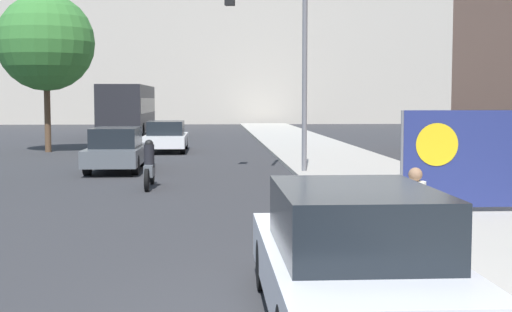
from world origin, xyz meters
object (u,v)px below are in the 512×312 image
Objects in this scene: protest_banner at (463,159)px; street_tree_midblock at (46,43)px; jogger_on_sidewalk at (411,163)px; car_on_road_midblock at (166,136)px; seated_protester at (415,204)px; parked_car_curbside at (352,257)px; traffic_light_pole at (278,37)px; car_on_road_nearest at (117,149)px; city_bus_on_road at (128,108)px; motorcycle_on_road at (149,167)px.

street_tree_midblock is (-12.56, 19.03, 3.75)m from protest_banner.
jogger_on_sidewalk reaches higher than car_on_road_midblock.
seated_protester is 0.25× the size of car_on_road_midblock.
jogger_on_sidewalk reaches higher than parked_car_curbside.
traffic_light_pole is at bearing 96.93° from seated_protester.
jogger_on_sidewalk is 12.04m from car_on_road_nearest.
protest_banner is at bearing -71.78° from city_bus_on_road.
jogger_on_sidewalk is 0.26× the size of street_tree_midblock.
city_bus_on_road is 4.54× the size of motorcycle_on_road.
jogger_on_sidewalk is at bearing -75.93° from traffic_light_pole.
motorcycle_on_road is at bearing 121.40° from seated_protester.
car_on_road_nearest is at bearing -64.30° from street_tree_midblock.
car_on_road_nearest is at bearing -21.20° from jogger_on_sidewalk.
street_tree_midblock is at bearing 115.70° from car_on_road_nearest.
car_on_road_nearest reaches higher than car_on_road_midblock.
car_on_road_nearest is (-5.31, 1.43, -3.64)m from traffic_light_pole.
city_bus_on_road is at bearing 108.00° from traffic_light_pole.
parked_car_curbside is 25.85m from car_on_road_midblock.
seated_protester is 3.70m from protest_banner.
street_tree_midblock reaches higher than seated_protester.
seated_protester is 0.26× the size of parked_car_curbside.
motorcycle_on_road is at bearing -82.08° from city_bus_on_road.
jogger_on_sidewalk is 0.40× the size of parked_car_curbside.
parked_car_curbside is at bearing -74.34° from car_on_road_nearest.
traffic_light_pole reaches higher than jogger_on_sidewalk.
car_on_road_midblock is at bearing -75.69° from city_bus_on_road.
traffic_light_pole is at bearing -72.00° from city_bus_on_road.
protest_banner is 33.27m from city_bus_on_road.
protest_banner is 0.41× the size of traffic_light_pole.
car_on_road_midblock is at bearing 105.24° from seated_protester.
car_on_road_nearest is (-8.25, 10.08, -0.48)m from protest_banner.
city_bus_on_road is at bearing 104.31° from car_on_road_midblock.
protest_banner reaches higher than car_on_road_midblock.
motorcycle_on_road is 0.31× the size of street_tree_midblock.
protest_banner is 0.54× the size of car_on_road_midblock.
motorcycle_on_road is (0.41, -13.51, -0.15)m from car_on_road_midblock.
protest_banner is at bearing -56.57° from street_tree_midblock.
car_on_road_midblock is 0.47× the size of city_bus_on_road.
jogger_on_sidewalk is at bearing -39.85° from motorcycle_on_road.
parked_car_curbside is at bearing -79.87° from city_bus_on_road.
traffic_light_pole is at bearing 40.17° from motorcycle_on_road.
motorcycle_on_road is (-3.82, -3.22, -3.81)m from traffic_light_pole.
car_on_road_midblock is (-7.17, 18.93, -0.50)m from protest_banner.
street_tree_midblock is (-10.69, 22.20, 4.19)m from seated_protester.
seated_protester is at bearing -84.85° from traffic_light_pole.
traffic_light_pole is (-2.94, 8.64, 3.15)m from protest_banner.
jogger_on_sidewalk is at bearing 77.14° from seated_protester.
street_tree_midblock reaches higher than car_on_road_midblock.
car_on_road_nearest is at bearing 105.66° from parked_car_curbside.
city_bus_on_road is (-6.84, 38.27, 1.13)m from parked_car_curbside.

